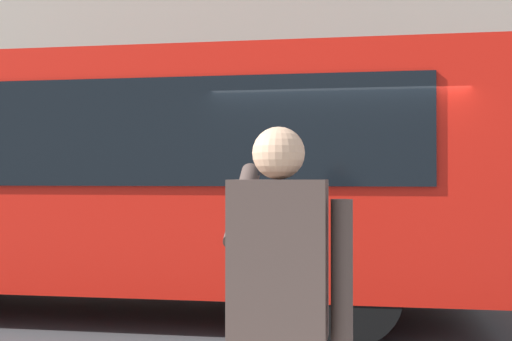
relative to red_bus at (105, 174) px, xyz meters
The scene contains 3 objects.
ground_plane 3.36m from the red_bus, behind, with size 60.00×60.00×0.00m, color #38383A.
red_bus is the anchor object (origin of this frame).
pedestrian_photographer 5.68m from the red_bus, 119.68° to the left, with size 0.53×0.52×1.70m.
Camera 1 is at (-0.25, 7.41, 1.64)m, focal length 45.80 mm.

